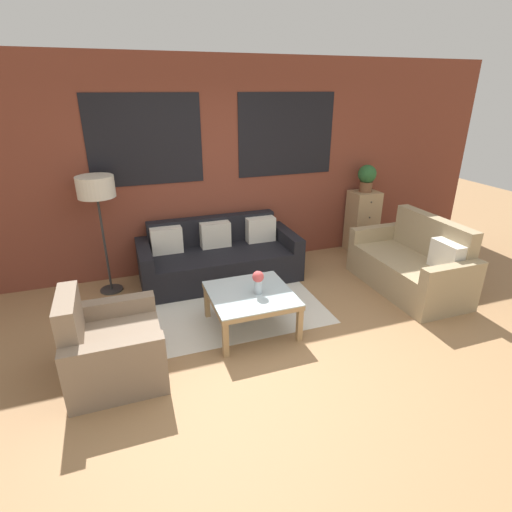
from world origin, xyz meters
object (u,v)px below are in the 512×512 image
floor_lamp (96,192)px  flower_vase (258,280)px  coffee_table (251,298)px  potted_plant (367,177)px  drawer_cabinet (362,222)px  settee_vintage (412,266)px  armchair_corner (111,348)px  couch_dark (219,258)px

floor_lamp → flower_vase: floor_lamp is taller
coffee_table → potted_plant: potted_plant is taller
floor_lamp → potted_plant: bearing=2.0°
potted_plant → flower_vase: bearing=-145.3°
drawer_cabinet → settee_vintage: bearing=-95.6°
armchair_corner → floor_lamp: bearing=89.9°
potted_plant → floor_lamp: bearing=-178.0°
coffee_table → flower_vase: flower_vase is taller
couch_dark → armchair_corner: (-1.41, -1.62, -0.01)m
settee_vintage → potted_plant: potted_plant is taller
floor_lamp → potted_plant: (3.77, 0.13, -0.11)m
floor_lamp → drawer_cabinet: bearing=2.0°
armchair_corner → floor_lamp: floor_lamp is taller
couch_dark → floor_lamp: bearing=176.1°
armchair_corner → drawer_cabinet: size_ratio=0.93×
couch_dark → potted_plant: size_ratio=5.17×
floor_lamp → coffee_table: bearing=-45.3°
drawer_cabinet → potted_plant: size_ratio=2.36×
coffee_table → flower_vase: 0.23m
armchair_corner → flower_vase: 1.53m
armchair_corner → potted_plant: size_ratio=2.19×
settee_vintage → potted_plant: size_ratio=3.85×
couch_dark → flower_vase: bearing=-87.2°
armchair_corner → coffee_table: bearing=12.0°
coffee_table → potted_plant: size_ratio=2.12×
couch_dark → settee_vintage: 2.50m
couch_dark → drawer_cabinet: 2.39m
settee_vintage → coffee_table: (-2.24, -0.20, 0.05)m
couch_dark → flower_vase: size_ratio=8.22×
settee_vintage → floor_lamp: bearing=161.5°
armchair_corner → potted_plant: bearing=26.1°
settee_vintage → drawer_cabinet: 1.37m
settee_vintage → drawer_cabinet: bearing=84.4°
armchair_corner → coffee_table: armchair_corner is taller
coffee_table → flower_vase: bearing=-32.3°
drawer_cabinet → couch_dark: bearing=-174.5°
armchair_corner → floor_lamp: (0.00, 1.72, 1.01)m
armchair_corner → couch_dark: bearing=49.1°
settee_vintage → drawer_cabinet: size_ratio=1.63×
couch_dark → potted_plant: bearing=5.5°
armchair_corner → coffee_table: (1.41, 0.30, 0.08)m
armchair_corner → flower_vase: armchair_corner is taller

